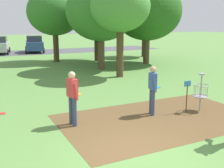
{
  "coord_description": "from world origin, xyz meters",
  "views": [
    {
      "loc": [
        -3.29,
        -5.18,
        3.12
      ],
      "look_at": [
        1.05,
        3.51,
        1.0
      ],
      "focal_mm": 44.38,
      "sensor_mm": 36.0,
      "label": 1
    }
  ],
  "objects": [
    {
      "name": "parking_lot_strip",
      "position": [
        0.0,
        26.58,
        0.0
      ],
      "size": [
        36.0,
        6.0,
        0.01
      ],
      "primitive_type": "cube",
      "color": "#4C4C51",
      "rests_on": "ground"
    },
    {
      "name": "ground_plane",
      "position": [
        0.0,
        0.0,
        0.0
      ],
      "size": [
        160.0,
        160.0,
        0.0
      ],
      "primitive_type": "plane",
      "color": "#5B8942"
    },
    {
      "name": "dirt_tee_pad",
      "position": [
        2.1,
        2.01,
        0.0
      ],
      "size": [
        6.62,
        4.01,
        0.01
      ],
      "primitive_type": "cube",
      "color": "brown",
      "rests_on": "ground"
    },
    {
      "name": "tree_near_right",
      "position": [
        2.87,
        17.57,
        4.03
      ],
      "size": [
        4.42,
        4.42,
        5.93
      ],
      "color": "#4C3823",
      "rests_on": "ground"
    },
    {
      "name": "player_waiting_left",
      "position": [
        2.12,
        2.51,
        0.97
      ],
      "size": [
        0.45,
        0.5,
        1.71
      ],
      "color": "#384260",
      "rests_on": "ground"
    },
    {
      "name": "tree_near_left",
      "position": [
        4.59,
        12.27,
        3.93
      ],
      "size": [
        4.69,
        4.69,
        5.94
      ],
      "color": "brown",
      "rests_on": "ground"
    },
    {
      "name": "tree_far_center",
      "position": [
        6.15,
        16.55,
        4.13
      ],
      "size": [
        4.58,
        4.58,
        6.1
      ],
      "color": "#4C3823",
      "rests_on": "ground"
    },
    {
      "name": "parked_car_center_right",
      "position": [
        2.82,
        26.4,
        0.92
      ],
      "size": [
        2.48,
        4.44,
        1.84
      ],
      "color": "#2D4784",
      "rests_on": "ground"
    },
    {
      "name": "frisbee_by_tee",
      "position": [
        -2.59,
        4.93,
        0.01
      ],
      "size": [
        0.23,
        0.23,
        0.02
      ],
      "primitive_type": "cylinder",
      "color": "red",
      "rests_on": "ground"
    },
    {
      "name": "player_throwing",
      "position": [
        -0.7,
        2.74,
        0.97
      ],
      "size": [
        0.43,
        0.49,
        1.71
      ],
      "color": "#384260",
      "rests_on": "ground"
    },
    {
      "name": "tree_mid_center",
      "position": [
        11.47,
        17.48,
        3.65
      ],
      "size": [
        3.44,
        3.44,
        5.14
      ],
      "color": "#4C3823",
      "rests_on": "ground"
    },
    {
      "name": "tree_mid_right",
      "position": [
        4.44,
        9.24,
        4.06
      ],
      "size": [
        3.44,
        3.44,
        5.57
      ],
      "color": "#4C3823",
      "rests_on": "ground"
    },
    {
      "name": "tree_mid_left",
      "position": [
        9.03,
        13.36,
        4.05
      ],
      "size": [
        5.29,
        5.29,
        6.31
      ],
      "color": "brown",
      "rests_on": "ground"
    },
    {
      "name": "disc_golf_basket",
      "position": [
        3.86,
        2.08,
        0.75
      ],
      "size": [
        0.98,
        0.58,
        1.39
      ],
      "color": "#9E9EA3",
      "rests_on": "ground"
    }
  ]
}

